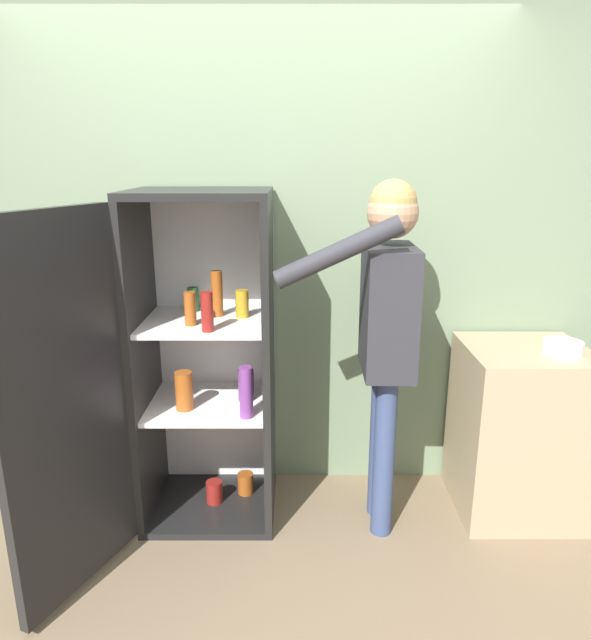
{
  "coord_description": "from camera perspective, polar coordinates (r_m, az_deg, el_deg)",
  "views": [
    {
      "loc": [
        0.19,
        -2.03,
        1.81
      ],
      "look_at": [
        0.18,
        0.64,
        1.04
      ],
      "focal_mm": 32.0,
      "sensor_mm": 36.0,
      "label": 1
    }
  ],
  "objects": [
    {
      "name": "person",
      "position": [
        2.67,
        9.2,
        0.63
      ],
      "size": [
        0.64,
        0.53,
        1.72
      ],
      "color": "#384770",
      "rests_on": "ground_plane"
    },
    {
      "name": "refrigerator",
      "position": [
        2.82,
        -11.23,
        -4.7
      ],
      "size": [
        0.96,
        1.19,
        1.66
      ],
      "color": "black",
      "rests_on": "ground_plane"
    },
    {
      "name": "wall_back",
      "position": [
        3.07,
        -3.34,
        5.99
      ],
      "size": [
        7.0,
        0.06,
        2.55
      ],
      "color": "gray",
      "rests_on": "ground_plane"
    },
    {
      "name": "counter",
      "position": [
        3.22,
        21.53,
        -10.22
      ],
      "size": [
        0.6,
        0.57,
        0.89
      ],
      "color": "tan",
      "rests_on": "ground_plane"
    },
    {
      "name": "ground_plane",
      "position": [
        2.73,
        -4.21,
        -25.55
      ],
      "size": [
        12.0,
        12.0,
        0.0
      ],
      "primitive_type": "plane",
      "color": "#7A664C"
    },
    {
      "name": "bowl",
      "position": [
        3.03,
        25.31,
        -2.54
      ],
      "size": [
        0.19,
        0.19,
        0.07
      ],
      "color": "white",
      "rests_on": "counter"
    }
  ]
}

